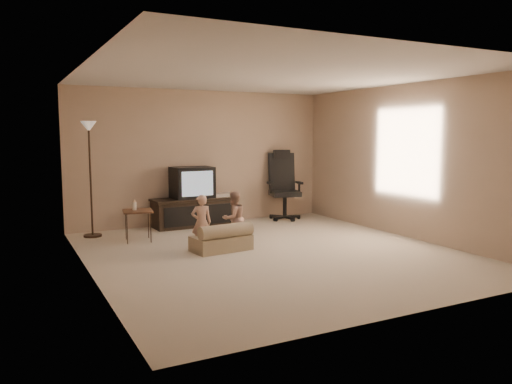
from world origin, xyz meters
TOP-DOWN VIEW (x-y plane):
  - floor at (0.00, 0.00)m, footprint 5.50×5.50m
  - room_shell at (0.00, 0.00)m, footprint 5.50×5.50m
  - tv_stand at (-0.28, 2.49)m, footprint 1.54×0.62m
  - office_chair at (1.58, 2.38)m, footprint 0.78×0.80m
  - side_table at (-1.52, 1.64)m, footprint 0.51×0.51m
  - floor_lamp at (-2.10, 2.33)m, footprint 0.29×0.29m
  - child_sofa at (-0.59, 0.42)m, footprint 0.89×0.57m
  - toddler_left at (-0.84, 0.60)m, footprint 0.33×0.27m
  - toddler_right at (-0.28, 0.69)m, footprint 0.44×0.31m

SIDE VIEW (x-z plane):
  - floor at x=0.00m, z-range 0.00..0.00m
  - child_sofa at x=-0.59m, z-range -0.04..0.37m
  - toddler_left at x=-0.84m, z-range 0.00..0.82m
  - toddler_right at x=-0.28m, z-range 0.00..0.83m
  - tv_stand at x=-0.28m, z-range -0.09..1.00m
  - side_table at x=-1.52m, z-range 0.14..0.81m
  - office_chair at x=1.58m, z-range -0.19..1.18m
  - floor_lamp at x=-2.10m, z-range 0.44..2.33m
  - room_shell at x=0.00m, z-range -1.23..4.27m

